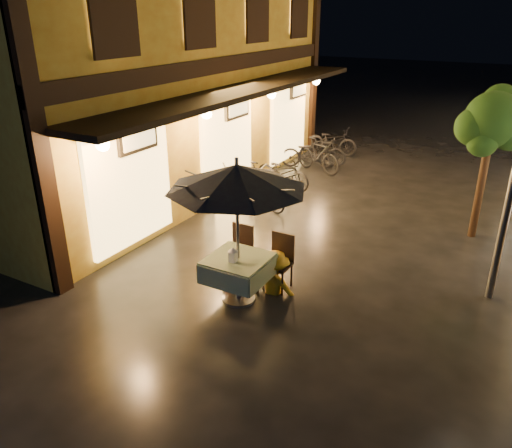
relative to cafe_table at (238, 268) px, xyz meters
The scene contains 17 objects.
ground 0.90m from the cafe_table, 10.62° to the left, with size 90.00×90.00×0.00m, color black.
west_building 7.24m from the cafe_table, 140.79° to the left, with size 5.90×11.40×7.40m.
street_tree 5.86m from the cafe_table, 56.40° to the left, with size 1.43×1.20×3.15m.
cafe_table is the anchor object (origin of this frame).
patio_umbrella 1.56m from the cafe_table, 36.87° to the left, with size 2.20×2.20×2.46m.
cafe_chair_left 0.84m from the cafe_table, 118.51° to the left, with size 0.42×0.42×0.97m.
cafe_chair_right 0.84m from the cafe_table, 61.49° to the left, with size 0.42×0.42×0.97m.
table_lantern 0.36m from the cafe_table, 90.00° to the right, with size 0.16×0.16×0.25m.
person_orange 0.68m from the cafe_table, 126.22° to the left, with size 0.68×0.53×1.40m, color #DA4F2E.
person_yellow 0.69m from the cafe_table, 54.54° to the left, with size 0.93×0.54×1.45m, color gold.
bicycle_0 4.19m from the cafe_table, 113.69° to the left, with size 0.54×1.54×0.81m, color black.
bicycle_1 5.01m from the cafe_table, 113.78° to the left, with size 0.43×1.53×0.92m, color black.
bicycle_2 5.79m from the cafe_table, 108.98° to the left, with size 0.59×1.70×0.89m, color black.
bicycle_3 7.47m from the cafe_table, 102.51° to the left, with size 0.48×1.68×1.01m, color black.
bicycle_4 7.87m from the cafe_table, 104.94° to the left, with size 0.60×1.73×0.91m, color black.
bicycle_5 8.23m from the cafe_table, 102.48° to the left, with size 0.42×1.49×0.90m, color #222228.
bicycle_6 9.57m from the cafe_table, 101.92° to the left, with size 0.61×1.75×0.92m, color black.
Camera 1 is at (3.08, -6.27, 4.48)m, focal length 35.00 mm.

